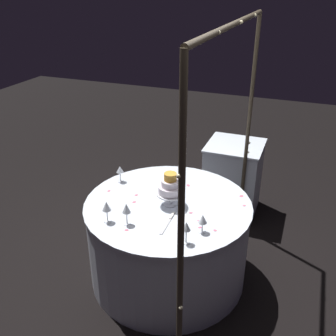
% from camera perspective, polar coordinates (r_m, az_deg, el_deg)
% --- Properties ---
extents(ground_plane, '(12.00, 12.00, 0.00)m').
position_cam_1_polar(ground_plane, '(3.57, -0.00, -15.46)').
color(ground_plane, black).
extents(decorative_arch, '(2.00, 0.06, 2.15)m').
position_cam_1_polar(decorative_arch, '(2.72, 8.77, 4.87)').
color(decorative_arch, '#473D2D').
rests_on(decorative_arch, ground).
extents(main_table, '(1.37, 1.37, 0.75)m').
position_cam_1_polar(main_table, '(3.34, -0.00, -10.68)').
color(main_table, silver).
rests_on(main_table, ground).
extents(side_table, '(0.59, 0.59, 0.80)m').
position_cam_1_polar(side_table, '(4.29, 9.60, -1.46)').
color(side_table, silver).
rests_on(side_table, ground).
extents(tiered_cake, '(0.22, 0.22, 0.28)m').
position_cam_1_polar(tiered_cake, '(3.02, 0.34, -2.88)').
color(tiered_cake, silver).
rests_on(tiered_cake, main_table).
extents(wine_glass_0, '(0.06, 0.06, 0.15)m').
position_cam_1_polar(wine_glass_0, '(3.42, -7.17, -0.30)').
color(wine_glass_0, silver).
rests_on(wine_glass_0, main_table).
extents(wine_glass_1, '(0.07, 0.07, 0.15)m').
position_cam_1_polar(wine_glass_1, '(2.74, 5.17, -7.65)').
color(wine_glass_1, silver).
rests_on(wine_glass_1, main_table).
extents(wine_glass_2, '(0.07, 0.07, 0.17)m').
position_cam_1_polar(wine_glass_2, '(2.87, -9.13, -5.72)').
color(wine_glass_2, silver).
rests_on(wine_glass_2, main_table).
extents(wine_glass_3, '(0.06, 0.06, 0.17)m').
position_cam_1_polar(wine_glass_3, '(2.62, 2.74, -8.81)').
color(wine_glass_3, silver).
rests_on(wine_glass_3, main_table).
extents(wine_glass_4, '(0.06, 0.06, 0.18)m').
position_cam_1_polar(wine_glass_4, '(2.82, -6.22, -6.07)').
color(wine_glass_4, silver).
rests_on(wine_glass_4, main_table).
extents(cake_knife, '(0.30, 0.03, 0.01)m').
position_cam_1_polar(cake_knife, '(2.89, 0.04, -7.98)').
color(cake_knife, silver).
rests_on(cake_knife, main_table).
extents(rose_petal_0, '(0.04, 0.04, 0.00)m').
position_cam_1_polar(rose_petal_0, '(2.85, 4.77, -8.80)').
color(rose_petal_0, '#EA6B84').
rests_on(rose_petal_0, main_table).
extents(rose_petal_1, '(0.03, 0.03, 0.00)m').
position_cam_1_polar(rose_petal_1, '(3.15, 11.28, -5.49)').
color(rose_petal_1, '#EA6B84').
rests_on(rose_petal_1, main_table).
extents(rose_petal_2, '(0.03, 0.04, 0.00)m').
position_cam_1_polar(rose_petal_2, '(3.00, 3.43, -6.65)').
color(rose_petal_2, '#EA6B84').
rests_on(rose_petal_2, main_table).
extents(rose_petal_3, '(0.03, 0.03, 0.00)m').
position_cam_1_polar(rose_petal_3, '(3.33, -8.78, -3.37)').
color(rose_petal_3, '#EA6B84').
rests_on(rose_petal_3, main_table).
extents(rose_petal_4, '(0.05, 0.05, 0.00)m').
position_cam_1_polar(rose_petal_4, '(3.38, 3.03, -2.59)').
color(rose_petal_4, '#EA6B84').
rests_on(rose_petal_4, main_table).
extents(rose_petal_5, '(0.03, 0.04, 0.00)m').
position_cam_1_polar(rose_petal_5, '(2.92, 4.75, -7.85)').
color(rose_petal_5, '#EA6B84').
rests_on(rose_petal_5, main_table).
extents(rose_petal_6, '(0.04, 0.04, 0.00)m').
position_cam_1_polar(rose_petal_6, '(3.24, -4.74, -4.03)').
color(rose_petal_6, '#EA6B84').
rests_on(rose_petal_6, main_table).
extents(rose_petal_7, '(0.03, 0.04, 0.00)m').
position_cam_1_polar(rose_petal_7, '(2.83, -6.19, -9.16)').
color(rose_petal_7, '#EA6B84').
rests_on(rose_petal_7, main_table).
extents(rose_petal_8, '(0.04, 0.04, 0.00)m').
position_cam_1_polar(rose_petal_8, '(3.14, -5.06, -5.06)').
color(rose_petal_8, '#EA6B84').
rests_on(rose_petal_8, main_table).
extents(rose_petal_9, '(0.03, 0.03, 0.00)m').
position_cam_1_polar(rose_petal_9, '(2.83, 7.02, -9.19)').
color(rose_petal_9, '#EA6B84').
rests_on(rose_petal_9, main_table).
extents(rose_petal_10, '(0.05, 0.04, 0.00)m').
position_cam_1_polar(rose_petal_10, '(3.27, 10.87, -4.12)').
color(rose_petal_10, '#EA6B84').
rests_on(rose_petal_10, main_table).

